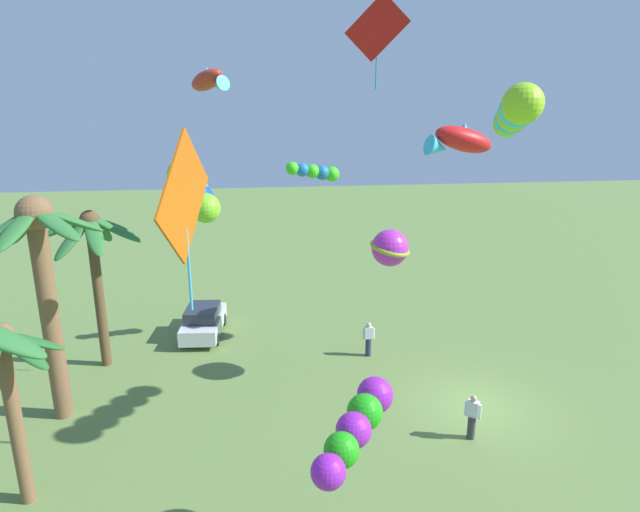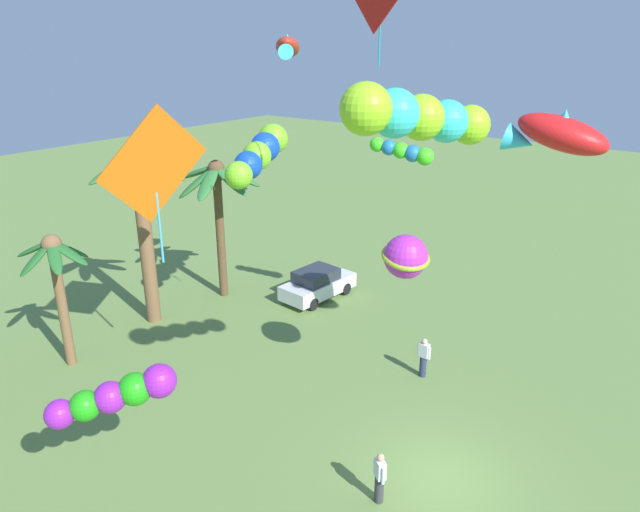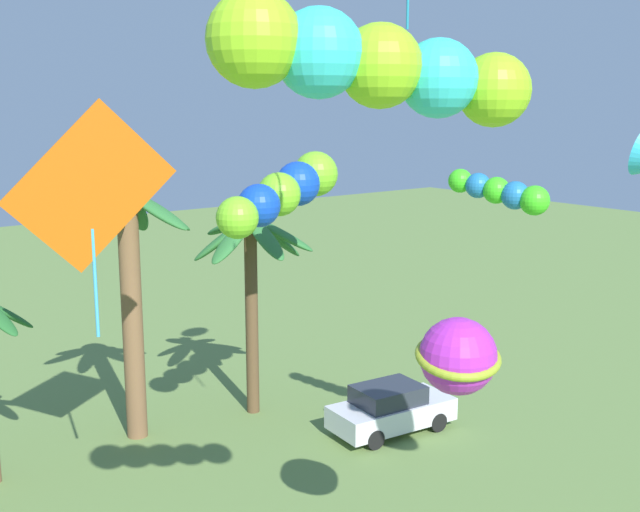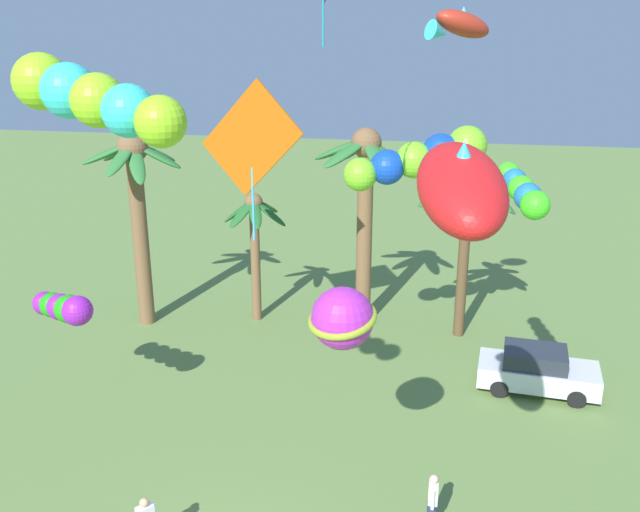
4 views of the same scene
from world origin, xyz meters
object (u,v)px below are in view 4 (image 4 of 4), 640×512
Objects in this scene: palm_tree_2 at (365,186)px; palm_tree_3 at (136,190)px; parked_car_0 at (537,370)px; kite_tube_5 at (63,307)px; palm_tree_1 at (254,228)px; kite_tube_1 at (90,98)px; kite_fish_4 at (459,187)px; kite_diamond_6 at (251,141)px; kite_tube_7 at (421,158)px; kite_tube_0 at (523,191)px; kite_fish_3 at (459,25)px; palm_tree_0 at (468,205)px; kite_ball_2 at (342,318)px; spectator_0 at (433,502)px.

palm_tree_2 is 1.02× the size of palm_tree_3.
parked_car_0 is 1.50× the size of kite_tube_5.
kite_tube_1 is at bearing -86.12° from palm_tree_1.
palm_tree_1 is 1.33× the size of parked_car_0.
kite_fish_4 reaches higher than parked_car_0.
kite_diamond_6 reaches higher than palm_tree_1.
kite_fish_4 is 0.75× the size of kite_tube_7.
kite_tube_1 is at bearing -150.38° from kite_tube_0.
palm_tree_3 is 3.26× the size of kite_tube_0.
kite_tube_0 is (13.48, -8.31, 2.51)m from palm_tree_3.
kite_fish_3 reaches higher than kite_fish_4.
palm_tree_0 is 12.71m from palm_tree_3.
kite_tube_1 is 11.06m from kite_fish_3.
kite_fish_4 reaches higher than kite_tube_0.
kite_tube_1 is 6.93m from kite_ball_2.
kite_fish_4 reaches higher than kite_diamond_6.
palm_tree_0 is at bearing 85.82° from spectator_0.
kite_diamond_6 is (-6.99, -4.58, 2.95)m from palm_tree_0.
kite_fish_3 is 10.28m from kite_fish_4.
kite_fish_3 is at bearing 111.04° from kite_tube_0.
kite_diamond_6 is (4.77, 3.92, 4.35)m from kite_tube_5.
kite_tube_1 reaches higher than kite_tube_5.
kite_fish_3 reaches higher than palm_tree_2.
palm_tree_3 is 1.82× the size of kite_tube_7.
kite_fish_3 is at bearing -161.79° from parked_car_0.
spectator_0 is at bearing 20.73° from kite_tube_1.
spectator_0 is (11.83, -10.48, -4.77)m from palm_tree_3.
kite_fish_4 is at bearing -90.02° from kite_fish_3.
kite_ball_2 is at bearing 28.04° from kite_tube_1.
kite_tube_1 is at bearing -92.11° from kite_diamond_6.
palm_tree_2 is 2.97× the size of kite_tube_5.
kite_tube_5 is (-4.42, 5.40, -6.66)m from kite_tube_1.
kite_tube_5 is (-7.83, -9.02, -1.86)m from palm_tree_2.
kite_tube_0 is at bearing -31.63° from palm_tree_3.
parked_car_0 is 15.25m from kite_tube_5.
palm_tree_3 is at bearing 132.00° from kite_ball_2.
kite_fish_3 is (3.13, -5.58, 5.97)m from palm_tree_2.
kite_fish_3 is 13.90m from kite_tube_5.
palm_tree_1 is 1.45× the size of kite_tube_1.
kite_tube_0 is at bearing -107.32° from parked_car_0.
kite_tube_1 is at bearing -117.82° from palm_tree_0.
palm_tree_3 is at bearing 163.23° from kite_tube_7.
kite_tube_0 is 1.12× the size of kite_ball_2.
palm_tree_1 is 12.96m from kite_ball_2.
palm_tree_0 is at bearing 121.77° from parked_car_0.
palm_tree_0 reaches higher than kite_ball_2.
kite_tube_1 is at bearing -126.44° from kite_fish_3.
kite_fish_4 is 12.25m from kite_diamond_6.
palm_tree_0 is at bearing -7.57° from palm_tree_2.
kite_fish_4 is at bearing -89.57° from spectator_0.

